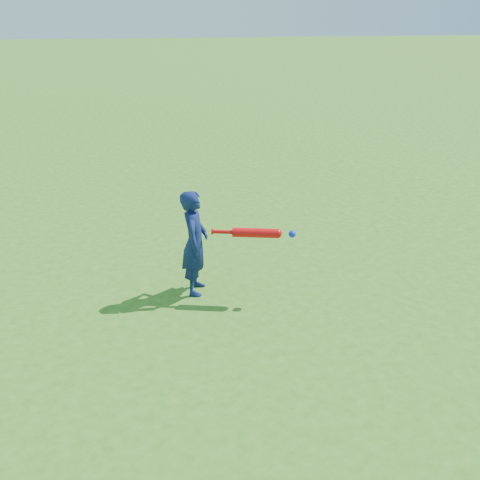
% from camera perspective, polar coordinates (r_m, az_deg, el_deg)
% --- Properties ---
extents(ground, '(80.00, 80.00, 0.00)m').
position_cam_1_polar(ground, '(5.93, -1.79, -6.75)').
color(ground, '#316B19').
rests_on(ground, ground).
extents(child, '(0.36, 0.48, 1.21)m').
position_cam_1_polar(child, '(5.90, -4.85, -0.31)').
color(child, '#101B4B').
rests_on(child, ground).
extents(bat_swing, '(0.89, 0.25, 0.10)m').
position_cam_1_polar(bat_swing, '(5.71, 2.00, 0.75)').
color(bat_swing, red).
rests_on(bat_swing, ground).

